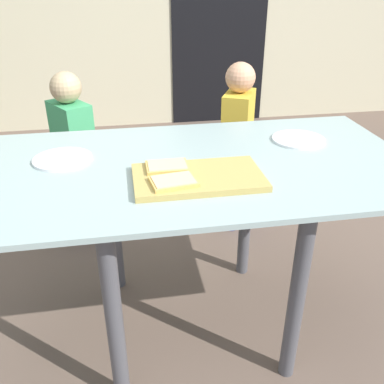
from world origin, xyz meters
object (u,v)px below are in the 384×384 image
(child_right, at_px, (237,138))
(child_left, at_px, (75,150))
(cutting_board, at_px, (198,177))
(plate_white_right, at_px, (299,139))
(pizza_slice_far_left, at_px, (167,166))
(plate_white_left, at_px, (63,159))
(dining_table, at_px, (193,193))
(pizza_slice_near_left, at_px, (174,181))

(child_right, bearing_deg, child_left, 178.70)
(child_right, bearing_deg, cutting_board, -113.15)
(plate_white_right, relative_size, child_left, 0.22)
(pizza_slice_far_left, height_order, plate_white_left, pizza_slice_far_left)
(child_left, relative_size, child_right, 0.98)
(cutting_board, xyz_separation_m, child_right, (0.39, 0.92, -0.24))
(dining_table, distance_m, pizza_slice_far_left, 0.19)
(cutting_board, bearing_deg, dining_table, 87.64)
(dining_table, distance_m, pizza_slice_near_left, 0.25)
(pizza_slice_far_left, relative_size, plate_white_right, 0.67)
(child_left, distance_m, child_right, 0.89)
(cutting_board, bearing_deg, pizza_slice_far_left, 145.53)
(cutting_board, bearing_deg, plate_white_left, 151.96)
(dining_table, bearing_deg, pizza_slice_far_left, -144.62)
(dining_table, relative_size, plate_white_right, 7.58)
(pizza_slice_far_left, height_order, child_left, child_left)
(cutting_board, height_order, plate_white_left, cutting_board)
(pizza_slice_near_left, xyz_separation_m, child_right, (0.48, 0.97, -0.25))
(cutting_board, distance_m, child_right, 1.03)
(pizza_slice_near_left, height_order, child_right, child_right)
(child_left, xyz_separation_m, child_right, (0.89, -0.02, 0.01))
(pizza_slice_far_left, relative_size, child_right, 0.15)
(pizza_slice_near_left, bearing_deg, plate_white_left, 141.45)
(pizza_slice_far_left, bearing_deg, pizza_slice_near_left, -86.82)
(dining_table, xyz_separation_m, plate_white_right, (0.46, 0.15, 0.12))
(plate_white_left, bearing_deg, plate_white_right, 2.60)
(pizza_slice_far_left, height_order, plate_white_right, pizza_slice_far_left)
(plate_white_right, xyz_separation_m, child_right, (-0.07, 0.64, -0.23))
(pizza_slice_near_left, relative_size, plate_white_left, 0.73)
(plate_white_right, height_order, child_right, child_right)
(child_left, bearing_deg, cutting_board, -62.30)
(cutting_board, xyz_separation_m, pizza_slice_near_left, (-0.09, -0.05, 0.02))
(pizza_slice_far_left, xyz_separation_m, plate_white_left, (-0.36, 0.18, -0.02))
(cutting_board, bearing_deg, pizza_slice_near_left, -150.14)
(pizza_slice_far_left, xyz_separation_m, pizza_slice_near_left, (0.01, -0.11, 0.00))
(dining_table, height_order, child_left, child_left)
(pizza_slice_far_left, bearing_deg, child_right, 60.34)
(cutting_board, xyz_separation_m, child_left, (-0.49, 0.94, -0.25))
(plate_white_right, bearing_deg, plate_white_left, -177.40)
(cutting_board, height_order, plate_white_right, cutting_board)
(cutting_board, distance_m, child_left, 1.09)
(plate_white_left, distance_m, plate_white_right, 0.92)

